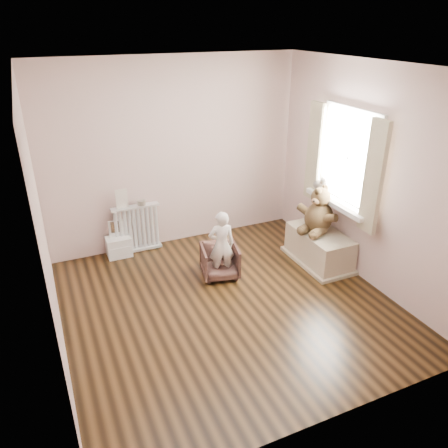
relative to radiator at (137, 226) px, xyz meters
name	(u,v)px	position (x,y,z in m)	size (l,w,h in m)	color
floor	(228,304)	(0.63, -1.68, -0.39)	(3.60, 3.60, 0.01)	black
ceiling	(229,66)	(0.63, -1.68, 2.21)	(3.60, 3.60, 0.01)	white
back_wall	(174,155)	(0.63, 0.12, 0.91)	(3.60, 0.02, 2.60)	beige
front_wall	(336,289)	(0.63, -3.48, 0.91)	(3.60, 0.02, 2.60)	beige
left_wall	(42,231)	(-1.17, -1.68, 0.91)	(0.02, 3.60, 2.60)	beige
right_wall	(367,177)	(2.43, -1.68, 0.91)	(0.02, 3.60, 2.60)	beige
window	(349,158)	(2.39, -1.38, 1.06)	(0.03, 0.90, 1.10)	white
window_sill	(338,203)	(2.30, -1.38, 0.48)	(0.22, 1.10, 0.06)	silver
curtain_left	(374,178)	(2.28, -1.95, 1.00)	(0.06, 0.26, 1.30)	#C3BA94
curtain_right	(314,152)	(2.28, -0.81, 1.00)	(0.06, 0.26, 1.30)	#C3BA94
radiator	(137,226)	(0.00, 0.00, 0.00)	(0.65, 0.12, 0.69)	silver
paper_doll	(122,199)	(-0.17, 0.00, 0.43)	(0.16, 0.01, 0.27)	beige
tin_a	(141,203)	(0.09, 0.00, 0.33)	(0.11, 0.11, 0.07)	#A59E8C
toy_vanity	(118,238)	(-0.28, -0.03, -0.11)	(0.33, 0.23, 0.52)	silver
armchair	(220,261)	(0.79, -1.08, -0.18)	(0.45, 0.46, 0.42)	#50332B
child	(221,245)	(0.79, -1.13, 0.08)	(0.33, 0.21, 0.89)	white
toy_bench	(319,248)	(2.15, -1.29, -0.19)	(0.50, 0.94, 0.44)	#C2B696
teddy_bear	(319,215)	(2.14, -1.23, 0.28)	(0.50, 0.39, 0.62)	#3C2B18
plush_cat	(320,184)	(2.29, -0.98, 0.61)	(0.16, 0.25, 0.21)	gray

